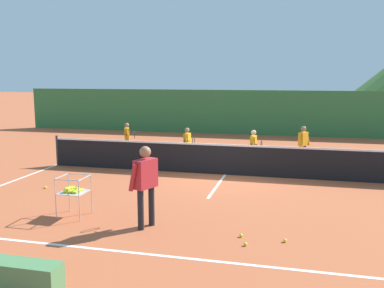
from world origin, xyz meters
name	(u,v)px	position (x,y,z in m)	size (l,w,h in m)	color
ground_plane	(225,175)	(0.00, 0.00, 0.00)	(120.00, 120.00, 0.00)	#B25633
line_baseline_near	(166,256)	(0.00, -6.28, 0.00)	(11.94, 0.08, 0.01)	white
line_baseline_far	(243,150)	(0.00, 4.72, 0.00)	(11.94, 0.08, 0.01)	white
line_sideline_west	(56,165)	(-5.97, 0.00, 0.00)	(0.08, 11.00, 0.01)	white
line_service_center	(225,175)	(0.00, 0.00, 0.00)	(0.08, 5.43, 0.01)	white
tennis_net	(225,159)	(0.00, 0.00, 0.50)	(11.85, 0.08, 1.05)	#333338
instructor	(145,179)	(-0.81, -5.02, 1.01)	(0.50, 0.84, 1.69)	black
student_0	(127,136)	(-4.26, 2.36, 0.77)	(0.57, 0.53, 1.28)	silver
student_1	(187,142)	(-1.62, 1.53, 0.76)	(0.40, 0.62, 1.26)	navy
student_2	(254,145)	(0.75, 1.30, 0.77)	(0.41, 0.63, 1.28)	black
student_3	(303,141)	(2.38, 2.28, 0.81)	(0.43, 0.53, 1.34)	navy
ball_cart	(73,190)	(-2.61, -4.74, 0.59)	(0.58, 0.58, 0.90)	#B7B7BC
tennis_ball_0	(81,192)	(-3.38, -3.03, 0.03)	(0.07, 0.07, 0.07)	yellow
tennis_ball_1	(245,244)	(1.28, -5.51, 0.03)	(0.07, 0.07, 0.07)	yellow
tennis_ball_2	(66,193)	(-3.70, -3.21, 0.03)	(0.07, 0.07, 0.07)	yellow
tennis_ball_3	(285,240)	(1.98, -5.15, 0.03)	(0.07, 0.07, 0.07)	yellow
tennis_ball_6	(45,187)	(-4.56, -2.83, 0.03)	(0.07, 0.07, 0.07)	yellow
tennis_ball_7	(241,235)	(1.15, -5.10, 0.03)	(0.07, 0.07, 0.07)	yellow
windscreen_fence	(255,113)	(0.00, 9.49, 1.17)	(26.26, 0.08, 2.35)	#33753D
courtside_bench	(12,276)	(-1.80, -7.94, 0.23)	(1.50, 0.36, 0.46)	#4C7F4C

